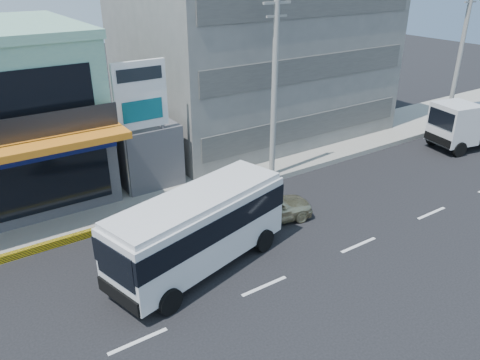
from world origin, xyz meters
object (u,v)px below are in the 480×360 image
Objects in this scene: billboard at (141,103)px; utility_pole_near at (274,87)px; concrete_building at (253,28)px; minibus at (198,225)px; utility_pole_far at (460,56)px; satellite_dish at (139,119)px; sedan at (268,208)px.

utility_pole_near is at bearing -15.48° from billboard.
concrete_building is 2.03× the size of minibus.
utility_pole_near is 16.00m from utility_pole_far.
billboard is at bearing -105.52° from satellite_dish.
utility_pole_far is at bearing -9.29° from satellite_dish.
sedan is at bearing -169.22° from utility_pole_far.
satellite_dish is 22.35m from utility_pole_far.
minibus is (-0.86, -6.76, -3.05)m from billboard.
minibus is at bearing -168.02° from utility_pole_far.
minibus is at bearing -99.01° from satellite_dish.
satellite_dish is at bearing 170.71° from utility_pole_far.
billboard is 7.46m from minibus.
concrete_building is at bearing 21.80° from satellite_dish.
minibus is (-7.36, -4.96, -3.27)m from utility_pole_near.
billboard is 22.57m from utility_pole_far.
satellite_dish is 0.19× the size of minibus.
concrete_building is 10.67× the size of satellite_dish.
billboard is 1.64× the size of sedan.
utility_pole_near reaches higher than billboard.
utility_pole_far is (16.00, 0.00, 0.00)m from utility_pole_near.
utility_pole_far is 2.38× the size of sedan.
sedan is (3.00, -7.22, -2.86)m from satellite_dish.
concrete_building is 11.30m from satellite_dish.
sedan is at bearing -67.43° from satellite_dish.
concrete_building is 1.60× the size of utility_pole_near.
satellite_dish is 7.17m from utility_pole_near.
concrete_building reaches higher than satellite_dish.
concrete_building is at bearing 62.24° from utility_pole_near.
billboard is (-0.50, -1.80, 1.35)m from satellite_dish.
billboard is 6.75m from utility_pole_near.
minibus is at bearing -132.13° from concrete_building.
minibus is at bearing -146.02° from utility_pole_near.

